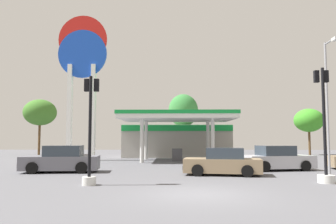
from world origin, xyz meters
TOP-DOWN VIEW (x-y plane):
  - ground_plane at (0.00, 0.00)m, footprint 90.00×90.00m
  - gas_station at (-0.69, 23.39)m, footprint 11.37×14.20m
  - station_pole_sign at (-9.58, 18.01)m, footprint 4.57×0.56m
  - car_0 at (1.80, 6.31)m, footprint 4.46×2.42m
  - car_1 at (-7.75, 7.61)m, footprint 4.67×2.43m
  - car_3 at (5.68, 9.09)m, footprint 4.67×2.68m
  - traffic_signal_1 at (-4.64, 2.25)m, footprint 0.65×0.66m
  - traffic_signal_2 at (6.08, 3.15)m, footprint 0.77×0.77m
  - tree_0 at (-17.42, 27.62)m, footprint 3.96×3.96m
  - tree_1 at (0.09, 26.68)m, footprint 3.50×3.50m
  - tree_2 at (15.28, 27.87)m, footprint 3.47×3.47m
  - corner_streetlamp at (7.36, 5.36)m, footprint 0.24×1.48m

SIDE VIEW (x-z plane):
  - ground_plane at x=0.00m, z-range 0.00..0.00m
  - car_0 at x=1.80m, z-range -0.07..1.45m
  - car_3 at x=5.68m, z-range -0.07..1.50m
  - car_1 at x=-7.75m, z-range -0.08..1.53m
  - traffic_signal_2 at x=6.08m, z-range -0.97..4.39m
  - traffic_signal_1 at x=-4.64m, z-range -0.50..4.33m
  - gas_station at x=-0.69m, z-range -0.08..4.21m
  - tree_2 at x=15.28m, z-range 1.37..6.94m
  - corner_streetlamp at x=7.36m, z-range 0.71..7.98m
  - tree_0 at x=-17.42m, z-range 1.77..8.52m
  - tree_1 at x=0.09m, z-range 1.65..8.88m
  - station_pole_sign at x=-9.58m, z-range 2.00..15.60m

